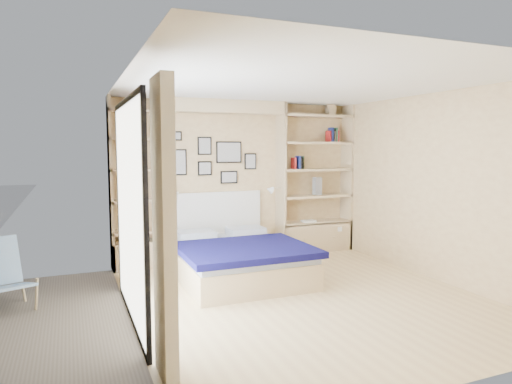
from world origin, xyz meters
name	(u,v)px	position (x,y,z in m)	size (l,w,h in m)	color
ground	(302,297)	(0.00, 0.00, 0.00)	(4.50, 4.50, 0.00)	#DABD82
room_shell	(230,196)	(-0.39, 1.52, 1.08)	(4.50, 4.50, 4.50)	#D1B47D
bed	(236,258)	(-0.45, 1.06, 0.27)	(1.66, 2.21, 1.07)	tan
photo_gallery	(211,158)	(-0.45, 2.22, 1.60)	(1.48, 0.02, 0.82)	black
reading_lamps	(225,191)	(-0.30, 2.00, 1.10)	(1.92, 0.12, 0.15)	silver
shelf_decor	(304,152)	(1.13, 2.07, 1.70)	(3.48, 0.23, 2.03)	#A51E1E
deck_chair	(3,276)	(-3.24, 0.89, 0.38)	(0.71, 0.90, 0.79)	tan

